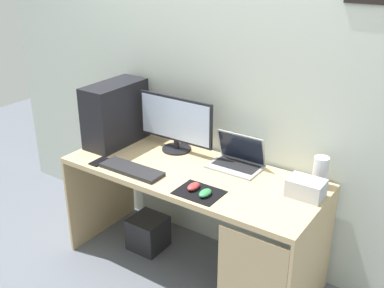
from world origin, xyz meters
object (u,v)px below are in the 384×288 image
at_px(pc_tower, 116,114).
at_px(monitor, 175,123).
at_px(laptop, 237,160).
at_px(projector, 306,188).
at_px(subwoofer, 148,233).
at_px(speaker, 320,172).
at_px(keyboard, 132,170).
at_px(mouse_right, 205,193).
at_px(cell_phone, 100,162).
at_px(mouse_left, 194,187).

distance_m(pc_tower, monitor, 0.44).
xyz_separation_m(pc_tower, laptop, (0.89, 0.14, -0.17)).
xyz_separation_m(projector, subwoofer, (-1.08, -0.08, -0.66)).
xyz_separation_m(speaker, keyboard, (-1.02, -0.47, -0.08)).
bearing_deg(pc_tower, mouse_right, -17.64).
relative_size(monitor, mouse_right, 5.97).
relative_size(pc_tower, cell_phone, 3.59).
bearing_deg(mouse_left, subwoofer, 158.81).
xyz_separation_m(mouse_left, mouse_right, (0.10, -0.02, 0.00)).
xyz_separation_m(cell_phone, subwoofer, (0.17, 0.24, -0.61)).
xyz_separation_m(keyboard, mouse_left, (0.45, 0.02, 0.01)).
bearing_deg(pc_tower, monitor, 16.07).
bearing_deg(speaker, laptop, -175.43).
height_order(cell_phone, subwoofer, cell_phone).
relative_size(projector, mouse_right, 2.08).
relative_size(keyboard, subwoofer, 1.78).
distance_m(monitor, cell_phone, 0.55).
xyz_separation_m(projector, mouse_left, (-0.55, -0.29, -0.03)).
bearing_deg(cell_phone, mouse_left, 3.17).
height_order(monitor, mouse_left, monitor).
relative_size(mouse_left, subwoofer, 0.41).
height_order(projector, keyboard, projector).
relative_size(pc_tower, speaker, 2.56).
xyz_separation_m(monitor, subwoofer, (-0.12, -0.19, -0.81)).
bearing_deg(subwoofer, pc_tower, 168.00).
height_order(laptop, projector, laptop).
bearing_deg(speaker, monitor, -176.64).
distance_m(laptop, subwoofer, 0.90).
distance_m(monitor, keyboard, 0.45).
height_order(pc_tower, keyboard, pc_tower).
bearing_deg(pc_tower, laptop, 8.84).
bearing_deg(projector, pc_tower, -179.20).
xyz_separation_m(pc_tower, subwoofer, (0.30, -0.06, -0.82)).
bearing_deg(mouse_left, laptop, 82.29).
relative_size(pc_tower, projector, 2.33).
relative_size(projector, mouse_left, 2.08).
height_order(projector, subwoofer, projector).
bearing_deg(cell_phone, laptop, 30.51).
xyz_separation_m(speaker, projector, (-0.02, -0.16, -0.04)).
bearing_deg(laptop, monitor, -177.98).
bearing_deg(laptop, projector, -13.40).
bearing_deg(speaker, mouse_left, -141.92).
xyz_separation_m(pc_tower, mouse_right, (0.93, -0.29, -0.19)).
xyz_separation_m(projector, keyboard, (-1.00, -0.31, -0.04)).
distance_m(keyboard, cell_phone, 0.26).
distance_m(mouse_left, subwoofer, 0.85).
distance_m(monitor, mouse_right, 0.68).
height_order(keyboard, cell_phone, keyboard).
height_order(speaker, keyboard, speaker).
height_order(keyboard, mouse_right, mouse_right).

